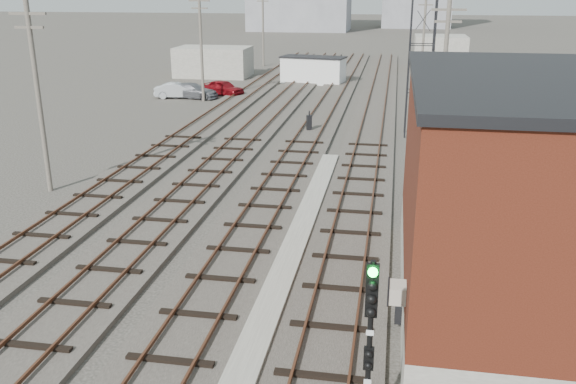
% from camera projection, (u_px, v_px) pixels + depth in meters
% --- Properties ---
extents(ground, '(320.00, 320.00, 0.00)m').
position_uv_depth(ground, '(358.00, 80.00, 65.28)').
color(ground, '#282621').
rests_on(ground, ground).
extents(track_right, '(3.20, 90.00, 0.39)m').
position_uv_depth(track_right, '(373.00, 120.00, 45.25)').
color(track_right, '#332D28').
rests_on(track_right, ground).
extents(track_mid_right, '(3.20, 90.00, 0.39)m').
position_uv_depth(track_mid_right, '(320.00, 118.00, 45.90)').
color(track_mid_right, '#332D28').
rests_on(track_mid_right, ground).
extents(track_mid_left, '(3.20, 90.00, 0.39)m').
position_uv_depth(track_mid_left, '(268.00, 116.00, 46.55)').
color(track_mid_left, '#332D28').
rests_on(track_mid_left, ground).
extents(track_left, '(3.20, 90.00, 0.39)m').
position_uv_depth(track_left, '(217.00, 115.00, 47.21)').
color(track_left, '#332D28').
rests_on(track_left, ground).
extents(platform_curb, '(0.90, 28.00, 0.26)m').
position_uv_depth(platform_curb, '(290.00, 258.00, 22.24)').
color(platform_curb, gray).
rests_on(platform_curb, ground).
extents(brick_building, '(6.54, 12.20, 7.22)m').
position_uv_depth(brick_building, '(510.00, 197.00, 18.11)').
color(brick_building, gray).
rests_on(brick_building, ground).
extents(lattice_tower, '(1.60, 1.60, 15.00)m').
position_uv_depth(lattice_tower, '(423.00, 20.00, 38.65)').
color(lattice_tower, black).
rests_on(lattice_tower, ground).
extents(utility_pole_left_a, '(1.80, 0.24, 9.00)m').
position_uv_depth(utility_pole_left_a, '(38.00, 94.00, 28.46)').
color(utility_pole_left_a, '#595147').
rests_on(utility_pole_left_a, ground).
extents(utility_pole_left_b, '(1.80, 0.24, 9.00)m').
position_uv_depth(utility_pole_left_b, '(201.00, 45.00, 51.79)').
color(utility_pole_left_b, '#595147').
rests_on(utility_pole_left_b, ground).
extents(utility_pole_left_c, '(1.80, 0.24, 9.00)m').
position_uv_depth(utility_pole_left_c, '(263.00, 27.00, 75.11)').
color(utility_pole_left_c, '#595147').
rests_on(utility_pole_left_c, ground).
extents(utility_pole_right_a, '(1.80, 0.24, 9.00)m').
position_uv_depth(utility_pole_right_a, '(443.00, 79.00, 32.83)').
color(utility_pole_right_a, '#595147').
rests_on(utility_pole_right_a, ground).
extents(utility_pole_right_b, '(1.80, 0.24, 9.00)m').
position_uv_depth(utility_pole_right_b, '(424.00, 36.00, 60.81)').
color(utility_pole_right_b, '#595147').
rests_on(utility_pole_right_b, ground).
extents(shed_left, '(8.00, 5.00, 3.20)m').
position_uv_depth(shed_left, '(213.00, 62.00, 67.38)').
color(shed_left, gray).
rests_on(shed_left, ground).
extents(shed_right, '(6.00, 6.00, 4.00)m').
position_uv_depth(shed_right, '(440.00, 53.00, 72.49)').
color(shed_right, gray).
rests_on(shed_right, ground).
extents(signal_mast, '(0.40, 0.41, 4.16)m').
position_uv_depth(signal_mast, '(370.00, 333.00, 13.16)').
color(signal_mast, gray).
rests_on(signal_mast, ground).
extents(switch_stand, '(0.42, 0.42, 1.42)m').
position_uv_depth(switch_stand, '(309.00, 123.00, 41.70)').
color(switch_stand, black).
rests_on(switch_stand, ground).
extents(site_trailer, '(6.90, 3.91, 2.74)m').
position_uv_depth(site_trailer, '(313.00, 70.00, 62.61)').
color(site_trailer, white).
rests_on(site_trailer, ground).
extents(car_red, '(4.37, 3.24, 1.38)m').
position_uv_depth(car_red, '(223.00, 88.00, 56.01)').
color(car_red, maroon).
rests_on(car_red, ground).
extents(car_silver, '(4.33, 2.15, 1.36)m').
position_uv_depth(car_silver, '(178.00, 90.00, 54.54)').
color(car_silver, '#B8BCC1').
rests_on(car_silver, ground).
extents(car_grey, '(4.79, 2.41, 1.33)m').
position_uv_depth(car_grey, '(193.00, 91.00, 54.48)').
color(car_grey, slate).
rests_on(car_grey, ground).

